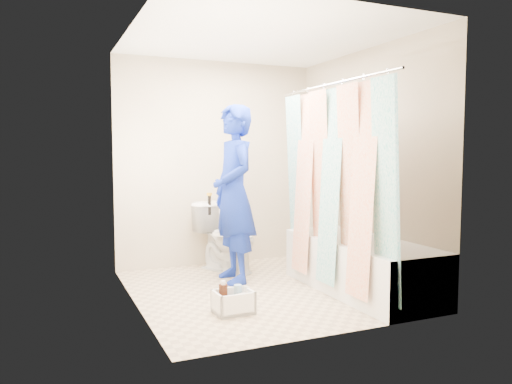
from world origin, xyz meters
name	(u,v)px	position (x,y,z in m)	size (l,w,h in m)	color
floor	(261,290)	(0.00, 0.00, 0.00)	(2.60, 2.60, 0.00)	tan
ceiling	(261,38)	(0.00, 0.00, 2.40)	(2.40, 2.60, 0.02)	white
wall_back	(217,163)	(0.00, 1.30, 1.20)	(2.40, 0.02, 2.40)	#BFB193
wall_front	(336,171)	(0.00, -1.30, 1.20)	(2.40, 0.02, 2.40)	#BFB193
wall_left	(133,168)	(-1.20, 0.00, 1.20)	(0.02, 2.60, 2.40)	#BFB193
wall_right	(366,165)	(1.20, 0.00, 1.20)	(0.02, 2.60, 2.40)	#BFB193
bathtub	(361,264)	(0.85, -0.43, 0.27)	(0.70, 1.75, 0.50)	silver
curtain_rod	(333,84)	(0.52, -0.43, 1.95)	(0.02, 0.02, 1.90)	silver
shower_curtain	(332,187)	(0.52, -0.43, 1.02)	(0.06, 1.75, 1.80)	silver
toilet	(227,237)	(-0.03, 0.87, 0.38)	(0.43, 0.75, 0.77)	white
tank_lid	(235,232)	(0.02, 0.76, 0.45)	(0.47, 0.20, 0.04)	white
tank_internals	(212,203)	(-0.15, 1.04, 0.76)	(0.18, 0.10, 0.25)	black
plumber	(234,194)	(-0.12, 0.43, 0.91)	(0.66, 0.44, 1.82)	#0F339F
cleaning_caddy	(234,303)	(-0.49, -0.54, 0.09)	(0.32, 0.26, 0.24)	white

